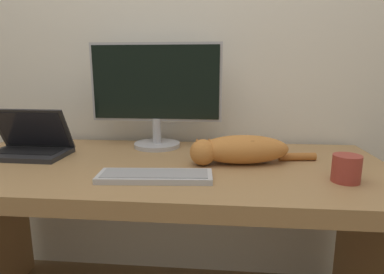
% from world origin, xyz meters
% --- Properties ---
extents(wall_back, '(6.40, 0.06, 2.60)m').
position_xyz_m(wall_back, '(0.00, 0.83, 1.30)').
color(wall_back, silver).
rests_on(wall_back, ground_plane).
extents(desk, '(1.77, 0.77, 0.75)m').
position_xyz_m(desk, '(0.00, 0.38, 0.61)').
color(desk, '#A37A4C').
rests_on(desk, ground_plane).
extents(monitor, '(0.61, 0.22, 0.48)m').
position_xyz_m(monitor, '(-0.08, 0.65, 1.01)').
color(monitor, '#B2B2B7').
rests_on(monitor, desk).
extents(laptop, '(0.34, 0.21, 0.20)m').
position_xyz_m(laptop, '(-0.59, 0.44, 0.79)').
color(laptop, '#232326').
rests_on(laptop, desk).
extents(external_keyboard, '(0.39, 0.15, 0.02)m').
position_xyz_m(external_keyboard, '(0.01, 0.19, 0.76)').
color(external_keyboard, '#BCBCC1').
rests_on(external_keyboard, desk).
extents(cat, '(0.51, 0.19, 0.11)m').
position_xyz_m(cat, '(0.30, 0.41, 0.81)').
color(cat, '#C67A38').
rests_on(cat, desk).
extents(coffee_mug, '(0.09, 0.09, 0.09)m').
position_xyz_m(coffee_mug, '(0.64, 0.23, 0.79)').
color(coffee_mug, '#9E382D').
rests_on(coffee_mug, desk).
extents(small_toy, '(0.05, 0.05, 0.05)m').
position_xyz_m(small_toy, '(0.28, 0.59, 0.77)').
color(small_toy, '#2D6BB7').
rests_on(small_toy, desk).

